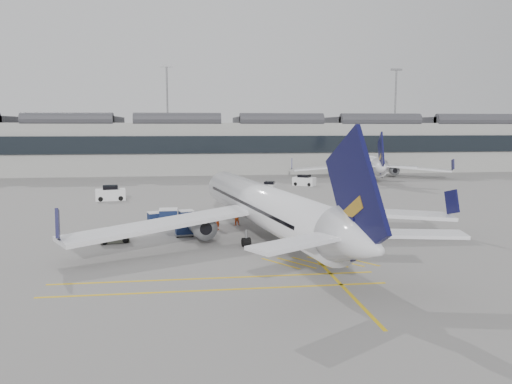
{
  "coord_description": "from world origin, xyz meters",
  "views": [
    {
      "loc": [
        0.42,
        -42.78,
        10.17
      ],
      "look_at": [
        6.61,
        3.95,
        4.0
      ],
      "focal_mm": 35.0,
      "sensor_mm": 36.0,
      "label": 1
    }
  ],
  "objects": [
    {
      "name": "light_masts",
      "position": [
        -1.67,
        86.0,
        14.49
      ],
      "size": [
        113.0,
        0.6,
        25.45
      ],
      "color": "slate",
      "rests_on": "ground"
    },
    {
      "name": "ramp_agent_b",
      "position": [
        5.05,
        8.08,
        0.8
      ],
      "size": [
        0.89,
        0.76,
        1.6
      ],
      "primitive_type": "imported",
      "rotation": [
        0.0,
        0.0,
        3.37
      ],
      "color": "#E3460B",
      "rests_on": "ground"
    },
    {
      "name": "pushback_tug",
      "position": [
        -6.33,
        1.75,
        0.61
      ],
      "size": [
        2.71,
        1.96,
        1.38
      ],
      "rotation": [
        0.0,
        0.0,
        0.2
      ],
      "color": "#505246",
      "rests_on": "ground"
    },
    {
      "name": "baggage_cart_c",
      "position": [
        -0.25,
        3.56,
        0.95
      ],
      "size": [
        1.87,
        1.62,
        1.78
      ],
      "rotation": [
        0.0,
        0.0,
        0.15
      ],
      "color": "gray",
      "rests_on": "ground"
    },
    {
      "name": "baggage_cart_b",
      "position": [
        -3.17,
        7.79,
        0.87
      ],
      "size": [
        1.84,
        1.66,
        1.63
      ],
      "rotation": [
        0.0,
        0.0,
        0.29
      ],
      "color": "gray",
      "rests_on": "ground"
    },
    {
      "name": "ground",
      "position": [
        0.0,
        0.0,
        0.0
      ],
      "size": [
        220.0,
        220.0,
        0.0
      ],
      "primitive_type": "plane",
      "color": "gray",
      "rests_on": "ground"
    },
    {
      "name": "ramp_agent_a",
      "position": [
        3.02,
        5.93,
        0.86
      ],
      "size": [
        0.69,
        0.75,
        1.72
      ],
      "primitive_type": "imported",
      "rotation": [
        0.0,
        0.0,
        0.97
      ],
      "color": "#E9400C",
      "rests_on": "ground"
    },
    {
      "name": "airliner_far",
      "position": [
        36.56,
        54.58,
        2.75
      ],
      "size": [
        31.5,
        34.78,
        9.37
      ],
      "rotation": [
        0.0,
        0.0,
        -0.22
      ],
      "color": "white",
      "rests_on": "ground"
    },
    {
      "name": "baggage_cart_a",
      "position": [
        -0.06,
        8.45,
        0.88
      ],
      "size": [
        1.82,
        1.62,
        1.64
      ],
      "rotation": [
        0.0,
        0.0,
        0.25
      ],
      "color": "gray",
      "rests_on": "ground"
    },
    {
      "name": "terminal",
      "position": [
        0.0,
        71.93,
        6.14
      ],
      "size": [
        200.0,
        20.45,
        12.4
      ],
      "color": "#9E9E99",
      "rests_on": "ground"
    },
    {
      "name": "belt_loader",
      "position": [
        9.46,
        8.96,
        0.59
      ],
      "size": [
        5.05,
        2.29,
        2.01
      ],
      "rotation": [
        0.0,
        0.0,
        0.18
      ],
      "color": "beige",
      "rests_on": "ground"
    },
    {
      "name": "safety_cone_engine",
      "position": [
        17.49,
        2.85,
        0.26
      ],
      "size": [
        0.37,
        0.37,
        0.52
      ],
      "primitive_type": "cone",
      "color": "#F24C0A",
      "rests_on": "ground"
    },
    {
      "name": "service_van_right",
      "position": [
        20.1,
        41.8,
        0.87
      ],
      "size": [
        4.18,
        3.65,
        1.93
      ],
      "rotation": [
        0.0,
        0.0,
        -0.59
      ],
      "color": "silver",
      "rests_on": "ground"
    },
    {
      "name": "baggage_cart_d",
      "position": [
        -1.83,
        7.25,
        1.09
      ],
      "size": [
        1.93,
        1.6,
        2.03
      ],
      "rotation": [
        0.0,
        0.0,
        0.01
      ],
      "color": "gray",
      "rests_on": "ground"
    },
    {
      "name": "service_van_left",
      "position": [
        -10.68,
        28.2,
        0.92
      ],
      "size": [
        4.28,
        2.63,
        2.06
      ],
      "rotation": [
        0.0,
        0.0,
        0.16
      ],
      "color": "silver",
      "rests_on": "ground"
    },
    {
      "name": "safety_cone_nose",
      "position": [
        9.51,
        21.77,
        0.26
      ],
      "size": [
        0.37,
        0.37,
        0.51
      ],
      "primitive_type": "cone",
      "color": "#F24C0A",
      "rests_on": "ground"
    },
    {
      "name": "apron_markings",
      "position": [
        10.0,
        10.0,
        0.01
      ],
      "size": [
        0.25,
        60.0,
        0.01
      ],
      "primitive_type": "cube",
      "color": "gold",
      "rests_on": "ground"
    },
    {
      "name": "service_van_mid",
      "position": [
        12.74,
        34.01,
        0.74
      ],
      "size": [
        2.62,
        3.6,
        1.66
      ],
      "rotation": [
        0.0,
        0.0,
        1.22
      ],
      "color": "silver",
      "rests_on": "ground"
    },
    {
      "name": "airliner_main",
      "position": [
        7.15,
        0.82,
        3.03
      ],
      "size": [
        34.96,
        38.53,
        10.33
      ],
      "rotation": [
        0.0,
        0.0,
        0.18
      ],
      "color": "white",
      "rests_on": "ground"
    }
  ]
}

